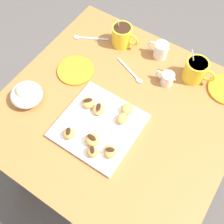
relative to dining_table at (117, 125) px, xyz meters
name	(u,v)px	position (x,y,z in m)	size (l,w,h in m)	color
ground_plane	(116,167)	(0.00, 0.00, -0.58)	(8.00, 8.00, 0.00)	#514C47
dining_table	(117,125)	(0.00, 0.00, 0.00)	(0.90, 0.86, 0.72)	#A36633
pastry_plate_square	(99,126)	(-0.02, -0.10, 0.14)	(0.29, 0.29, 0.02)	silver
coffee_mug_yellow_left	(122,35)	(-0.17, 0.30, 0.19)	(0.13, 0.09, 0.14)	yellow
coffee_mug_yellow_right	(196,70)	(0.18, 0.30, 0.19)	(0.13, 0.09, 0.15)	yellow
cream_pitcher_white	(161,50)	(0.00, 0.33, 0.17)	(0.10, 0.06, 0.07)	silver
ice_cream_bowl	(26,94)	(-0.33, -0.16, 0.18)	(0.13, 0.13, 0.09)	silver
chocolate_sauce_pitcher	(167,78)	(0.10, 0.22, 0.17)	(0.09, 0.05, 0.06)	silver
saucer_orange_left	(76,70)	(-0.25, 0.06, 0.14)	(0.16, 0.16, 0.01)	orange
loose_spoon_near_saucer	(132,73)	(-0.04, 0.18, 0.14)	(0.16, 0.07, 0.01)	silver
loose_spoon_by_plate	(87,38)	(-0.33, 0.24, 0.14)	(0.15, 0.08, 0.01)	silver
beignet_0	(88,103)	(-0.10, -0.05, 0.17)	(0.05, 0.05, 0.03)	#D19347
chocolate_drizzle_0	(88,100)	(-0.10, -0.05, 0.18)	(0.03, 0.02, 0.01)	black
beignet_1	(92,139)	(0.00, -0.17, 0.17)	(0.05, 0.05, 0.04)	#D19347
chocolate_drizzle_1	(91,137)	(0.00, -0.17, 0.19)	(0.04, 0.02, 0.01)	black
beignet_2	(93,152)	(0.03, -0.21, 0.17)	(0.04, 0.04, 0.04)	#D19347
chocolate_drizzle_2	(92,150)	(0.03, -0.21, 0.19)	(0.03, 0.01, 0.01)	black
beignet_3	(69,133)	(-0.08, -0.20, 0.17)	(0.04, 0.05, 0.03)	#D19347
chocolate_drizzle_3	(68,131)	(-0.08, -0.20, 0.19)	(0.03, 0.02, 0.01)	black
beignet_4	(127,109)	(0.04, 0.01, 0.17)	(0.05, 0.05, 0.03)	#D19347
beignet_5	(110,151)	(0.08, -0.17, 0.17)	(0.05, 0.05, 0.03)	#D19347
chocolate_drizzle_5	(110,150)	(0.08, -0.17, 0.18)	(0.03, 0.02, 0.01)	black
beignet_6	(122,119)	(0.04, -0.04, 0.17)	(0.05, 0.04, 0.04)	#D19347
beignet_7	(99,109)	(-0.05, -0.05, 0.17)	(0.05, 0.05, 0.03)	#D19347
chocolate_drizzle_7	(99,107)	(-0.05, -0.05, 0.18)	(0.04, 0.02, 0.01)	black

